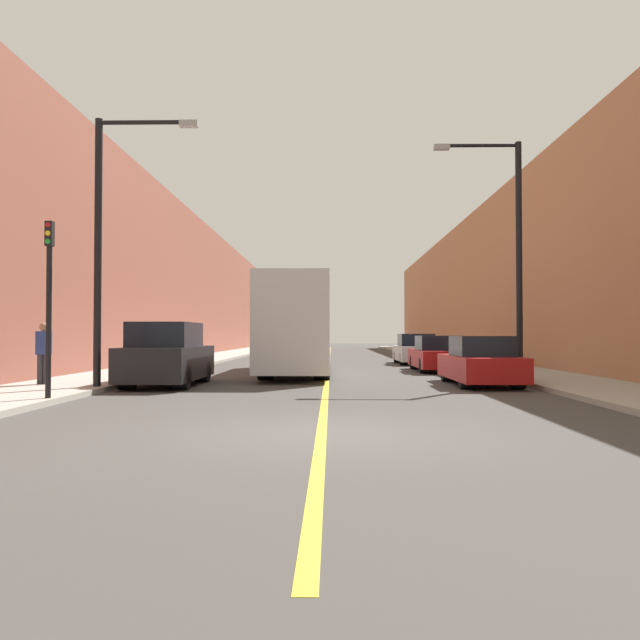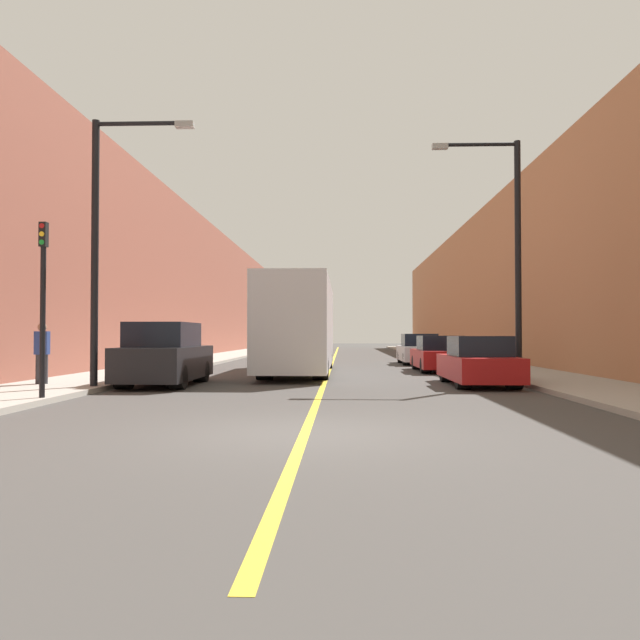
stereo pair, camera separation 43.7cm
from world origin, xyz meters
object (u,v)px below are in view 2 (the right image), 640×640
bus (300,326)px  street_lamp_left (105,232)px  parked_suv_left (165,356)px  street_lamp_right (510,242)px  car_right_mid (439,355)px  car_right_near (478,363)px  pedestrian (42,352)px  traffic_light (43,301)px  car_right_far (419,350)px

bus → street_lamp_left: (-4.78, -7.94, 2.43)m
parked_suv_left → street_lamp_right: (10.65, 1.42, 3.60)m
bus → car_right_mid: size_ratio=2.44×
car_right_near → street_lamp_left: size_ratio=0.62×
pedestrian → car_right_mid: bearing=34.8°
bus → car_right_mid: bearing=14.3°
parked_suv_left → bus: bearing=59.0°
car_right_mid → street_lamp_left: 14.52m
traffic_light → pedestrian: traffic_light is taller
car_right_far → street_lamp_right: size_ratio=0.62×
street_lamp_left → parked_suv_left: bearing=58.7°
parked_suv_left → traffic_light: traffic_light is taller
traffic_light → pedestrian: size_ratio=2.25×
street_lamp_right → pedestrian: 14.48m
street_lamp_left → pedestrian: bearing=161.0°
bus → street_lamp_right: 8.80m
bus → car_right_far: 9.76m
parked_suv_left → pedestrian: 3.39m
car_right_mid → car_right_near: bearing=-89.5°
parked_suv_left → pedestrian: parked_suv_left is taller
car_right_mid → traffic_light: traffic_light is taller
car_right_near → traffic_light: size_ratio=1.15×
street_lamp_right → pedestrian: bearing=-169.4°
car_right_near → car_right_far: size_ratio=0.96×
parked_suv_left → street_lamp_left: street_lamp_left is taller
car_right_far → street_lamp_right: 13.17m
street_lamp_right → car_right_near: bearing=-139.4°
traffic_light → pedestrian: (-1.88, 3.80, -1.23)m
car_right_mid → street_lamp_right: size_ratio=0.63×
parked_suv_left → traffic_light: (-1.30, -4.97, 1.39)m
street_lamp_left → street_lamp_right: size_ratio=0.96×
bus → traffic_light: traffic_light is taller
car_right_mid → pedestrian: 15.23m
pedestrian → bus: bearing=46.7°
car_right_far → parked_suv_left: bearing=-123.6°
bus → street_lamp_right: (7.01, -4.65, 2.60)m
street_lamp_left → pedestrian: (-2.04, 0.70, -3.28)m
bus → street_lamp_left: street_lamp_left is taller
car_right_mid → street_lamp_right: street_lamp_right is taller
parked_suv_left → car_right_mid: parked_suv_left is taller
car_right_mid → pedestrian: bearing=-145.2°
car_right_near → traffic_light: bearing=-153.5°
car_right_near → car_right_far: car_right_far is taller
bus → traffic_light: (-4.94, -11.04, 0.38)m
car_right_far → car_right_near: bearing=-89.5°
car_right_far → street_lamp_left: street_lamp_left is taller
parked_suv_left → car_right_near: (9.39, 0.35, -0.20)m
street_lamp_right → pedestrian: street_lamp_right is taller
street_lamp_left → traffic_light: bearing=-93.0°
car_right_near → street_lamp_right: size_ratio=0.59×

